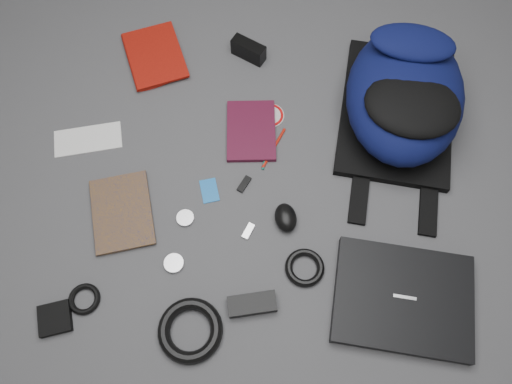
# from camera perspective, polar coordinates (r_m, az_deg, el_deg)

# --- Properties ---
(ground) EXTENTS (4.00, 4.00, 0.00)m
(ground) POSITION_cam_1_polar(r_m,az_deg,el_deg) (1.47, -0.00, -0.31)
(ground) COLOR #4F4F51
(ground) RESTS_ON ground
(backpack) EXTENTS (0.40, 0.56, 0.22)m
(backpack) POSITION_cam_1_polar(r_m,az_deg,el_deg) (1.57, 16.64, 10.68)
(backpack) COLOR black
(backpack) RESTS_ON ground
(laptop) EXTENTS (0.37, 0.30, 0.04)m
(laptop) POSITION_cam_1_polar(r_m,az_deg,el_deg) (1.42, 16.45, -11.60)
(laptop) COLOR black
(laptop) RESTS_ON ground
(textbook_red) EXTENTS (0.26, 0.29, 0.03)m
(textbook_red) POSITION_cam_1_polar(r_m,az_deg,el_deg) (1.75, -14.34, 14.09)
(textbook_red) COLOR maroon
(textbook_red) RESTS_ON ground
(comic_book) EXTENTS (0.24, 0.28, 0.02)m
(comic_book) POSITION_cam_1_polar(r_m,az_deg,el_deg) (1.51, -18.17, -2.87)
(comic_book) COLOR #A5690B
(comic_book) RESTS_ON ground
(envelope) EXTENTS (0.22, 0.15, 0.00)m
(envelope) POSITION_cam_1_polar(r_m,az_deg,el_deg) (1.64, -18.65, 5.72)
(envelope) COLOR white
(envelope) RESTS_ON ground
(dvd_case) EXTENTS (0.18, 0.23, 0.02)m
(dvd_case) POSITION_cam_1_polar(r_m,az_deg,el_deg) (1.56, -0.56, 7.02)
(dvd_case) COLOR #3B0B1C
(dvd_case) RESTS_ON ground
(compact_camera) EXTENTS (0.12, 0.08, 0.06)m
(compact_camera) POSITION_cam_1_polar(r_m,az_deg,el_deg) (1.71, -0.86, 15.91)
(compact_camera) COLOR black
(compact_camera) RESTS_ON ground
(sticker_disc) EXTENTS (0.12, 0.12, 0.00)m
(sticker_disc) POSITION_cam_1_polar(r_m,az_deg,el_deg) (1.60, 1.63, 8.75)
(sticker_disc) COLOR silver
(sticker_disc) RESTS_ON ground
(pen_teal) EXTENTS (0.02, 0.14, 0.01)m
(pen_teal) POSITION_cam_1_polar(r_m,az_deg,el_deg) (1.54, 1.37, 4.83)
(pen_teal) COLOR #0C715C
(pen_teal) RESTS_ON ground
(pen_red) EXTENTS (0.06, 0.15, 0.01)m
(pen_red) POSITION_cam_1_polar(r_m,az_deg,el_deg) (1.54, 2.05, 5.04)
(pen_red) COLOR red
(pen_red) RESTS_ON ground
(id_badge) EXTENTS (0.07, 0.09, 0.00)m
(id_badge) POSITION_cam_1_polar(r_m,az_deg,el_deg) (1.48, -5.35, 0.16)
(id_badge) COLOR blue
(id_badge) RESTS_ON ground
(usb_black) EXTENTS (0.04, 0.06, 0.01)m
(usb_black) POSITION_cam_1_polar(r_m,az_deg,el_deg) (1.48, -1.37, 0.91)
(usb_black) COLOR black
(usb_black) RESTS_ON ground
(usb_silver) EXTENTS (0.03, 0.05, 0.01)m
(usb_silver) POSITION_cam_1_polar(r_m,az_deg,el_deg) (1.43, -0.89, -4.49)
(usb_silver) COLOR silver
(usb_silver) RESTS_ON ground
(mouse) EXTENTS (0.09, 0.10, 0.05)m
(mouse) POSITION_cam_1_polar(r_m,az_deg,el_deg) (1.43, 3.41, -2.94)
(mouse) COLOR black
(mouse) RESTS_ON ground
(headphone_left) EXTENTS (0.07, 0.07, 0.01)m
(headphone_left) POSITION_cam_1_polar(r_m,az_deg,el_deg) (1.42, -9.36, -8.05)
(headphone_left) COLOR #B8B7BA
(headphone_left) RESTS_ON ground
(headphone_right) EXTENTS (0.05, 0.05, 0.01)m
(headphone_right) POSITION_cam_1_polar(r_m,az_deg,el_deg) (1.46, -8.08, -2.98)
(headphone_right) COLOR #A7A7A9
(headphone_right) RESTS_ON ground
(cable_coil) EXTENTS (0.15, 0.15, 0.02)m
(cable_coil) POSITION_cam_1_polar(r_m,az_deg,el_deg) (1.40, 5.59, -8.60)
(cable_coil) COLOR black
(cable_coil) RESTS_ON ground
(power_brick) EXTENTS (0.14, 0.09, 0.03)m
(power_brick) POSITION_cam_1_polar(r_m,az_deg,el_deg) (1.37, -0.44, -12.70)
(power_brick) COLOR black
(power_brick) RESTS_ON ground
(power_cord_coil) EXTENTS (0.22, 0.22, 0.03)m
(power_cord_coil) POSITION_cam_1_polar(r_m,az_deg,el_deg) (1.37, -7.52, -15.40)
(power_cord_coil) COLOR black
(power_cord_coil) RESTS_ON ground
(pouch) EXTENTS (0.11, 0.11, 0.02)m
(pouch) POSITION_cam_1_polar(r_m,az_deg,el_deg) (1.47, -21.99, -13.26)
(pouch) COLOR black
(pouch) RESTS_ON ground
(earbud_coil) EXTENTS (0.10, 0.10, 0.02)m
(earbud_coil) POSITION_cam_1_polar(r_m,az_deg,el_deg) (1.45, -19.03, -11.49)
(earbud_coil) COLOR black
(earbud_coil) RESTS_ON ground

